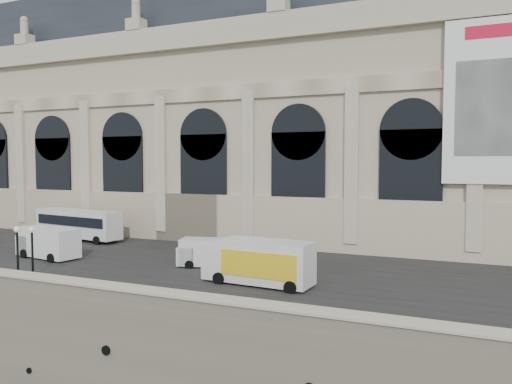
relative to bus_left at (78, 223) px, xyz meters
The scene contains 10 objects.
quay 24.36m from the bus_left, 44.24° to the left, with size 160.00×70.00×6.00m, color #786E5C.
street 17.74m from the bus_left, 14.22° to the right, with size 160.00×24.00×0.06m, color #2D2D2D.
parapet 24.67m from the bus_left, 46.03° to the right, with size 160.00×1.40×1.21m.
museum 20.57m from the bus_left, 48.36° to the left, with size 69.00×18.70×29.10m.
bus_left is the anchor object (origin of this frame).
van_b 9.79m from the bus_left, 62.35° to the right, with size 6.22×3.14×2.65m.
van_c 20.03m from the bus_left, 18.37° to the right, with size 5.35×3.18×2.24m.
box_truck 26.89m from the bus_left, 21.68° to the right, with size 7.69×3.11×3.04m.
lamp_left 19.19m from the bus_left, 58.40° to the right, with size 0.40×0.40×3.95m.
lamp_right 19.12m from the bus_left, 55.65° to the right, with size 0.40×0.40×3.90m.
Camera 1 is at (20.79, -21.98, 14.26)m, focal length 35.00 mm.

